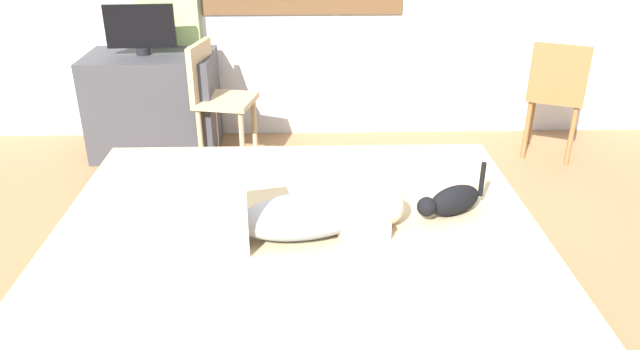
{
  "coord_description": "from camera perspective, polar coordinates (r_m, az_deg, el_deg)",
  "views": [
    {
      "loc": [
        -0.02,
        -2.14,
        1.8
      ],
      "look_at": [
        0.05,
        0.26,
        0.67
      ],
      "focal_mm": 33.93,
      "sensor_mm": 36.0,
      "label": 1
    }
  ],
  "objects": [
    {
      "name": "ground_plane",
      "position": [
        2.8,
        -0.82,
        -14.79
      ],
      "size": [
        16.0,
        16.0,
        0.0
      ],
      "primitive_type": "plane",
      "color": "olive"
    },
    {
      "name": "bed",
      "position": [
        2.68,
        -2.05,
        -9.85
      ],
      "size": [
        2.1,
        1.84,
        0.52
      ],
      "color": "#38383D",
      "rests_on": "ground"
    },
    {
      "name": "person_lying",
      "position": [
        2.43,
        -3.62,
        -3.53
      ],
      "size": [
        0.94,
        0.44,
        0.34
      ],
      "color": "#8C939E",
      "rests_on": "bed"
    },
    {
      "name": "cat",
      "position": [
        2.67,
        12.29,
        -2.39
      ],
      "size": [
        0.33,
        0.23,
        0.21
      ],
      "color": "black",
      "rests_on": "bed"
    },
    {
      "name": "desk",
      "position": [
        4.64,
        -15.34,
        6.46
      ],
      "size": [
        0.9,
        0.56,
        0.74
      ],
      "color": "#38383D",
      "rests_on": "ground"
    },
    {
      "name": "tv_monitor",
      "position": [
        4.5,
        -16.59,
        13.08
      ],
      "size": [
        0.48,
        0.1,
        0.35
      ],
      "color": "black",
      "rests_on": "desk"
    },
    {
      "name": "cup",
      "position": [
        4.27,
        -11.97,
        11.09
      ],
      "size": [
        0.06,
        0.06,
        0.1
      ],
      "primitive_type": "cylinder",
      "color": "white",
      "rests_on": "desk"
    },
    {
      "name": "chair_by_desk",
      "position": [
        4.32,
        -9.8,
        7.58
      ],
      "size": [
        0.45,
        0.45,
        0.86
      ],
      "color": "tan",
      "rests_on": "ground"
    },
    {
      "name": "chair_spare",
      "position": [
        4.63,
        21.39,
        7.38
      ],
      "size": [
        0.51,
        0.51,
        0.86
      ],
      "color": "brown",
      "rests_on": "ground"
    }
  ]
}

